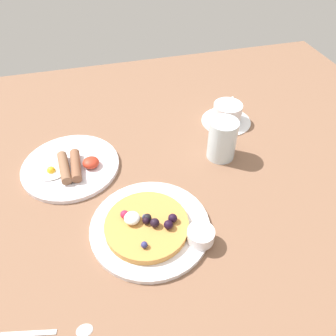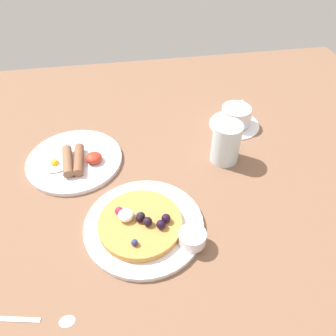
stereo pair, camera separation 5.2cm
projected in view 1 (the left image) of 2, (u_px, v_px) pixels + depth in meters
The scene contains 10 objects.
ground_plane at pixel (153, 191), 79.71cm from camera, with size 162.14×132.87×3.00cm, color brown.
pancake_plate at pixel (150, 227), 69.62cm from camera, with size 25.31×25.31×1.16cm, color white.
pancake_with_berries at pixel (147, 225), 68.05cm from camera, with size 17.48×17.48×3.59cm.
syrup_ramekin at pixel (201, 235), 65.69cm from camera, with size 5.52×5.52×2.76cm.
breakfast_plate at pixel (71, 166), 83.13cm from camera, with size 24.19×24.19×1.13cm, color white.
fried_breakfast at pixel (71, 167), 80.73cm from camera, with size 15.24×10.29×2.59cm.
coffee_saucer at pixel (226, 121), 97.69cm from camera, with size 14.48×14.48×0.68cm, color white.
coffee_cup at pixel (227, 112), 95.69cm from camera, with size 8.56×10.06×5.22cm.
teaspoon at pixel (64, 331), 54.74cm from camera, with size 15.05×4.31×0.60cm.
water_glass at pixel (222, 139), 83.22cm from camera, with size 7.23×7.23×10.79cm, color silver.
Camera 1 is at (-10.31, -52.83, 57.67)cm, focal length 35.27 mm.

